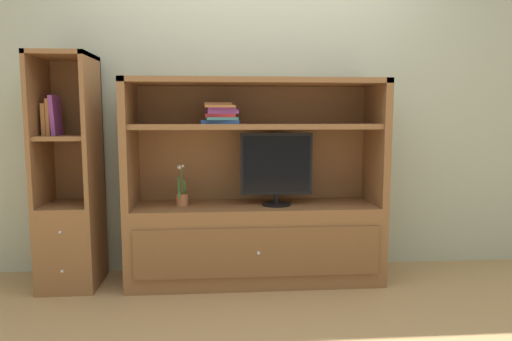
{
  "coord_description": "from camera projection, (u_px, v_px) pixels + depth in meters",
  "views": [
    {
      "loc": [
        -0.26,
        -2.82,
        1.19
      ],
      "look_at": [
        0.0,
        0.35,
        0.8
      ],
      "focal_mm": 32.39,
      "sensor_mm": 36.0,
      "label": 1
    }
  ],
  "objects": [
    {
      "name": "tv_monitor",
      "position": [
        277.0,
        167.0,
        3.24
      ],
      "size": [
        0.5,
        0.21,
        0.51
      ],
      "color": "black",
      "rests_on": "media_console"
    },
    {
      "name": "magazine_stack",
      "position": [
        221.0,
        114.0,
        3.19
      ],
      "size": [
        0.28,
        0.34,
        0.14
      ],
      "color": "#2D519E",
      "rests_on": "media_console"
    },
    {
      "name": "bookshelf_tall",
      "position": [
        71.0,
        208.0,
        3.2
      ],
      "size": [
        0.38,
        0.46,
        1.6
      ],
      "color": "brown",
      "rests_on": "ground_plane"
    },
    {
      "name": "potted_plant",
      "position": [
        182.0,
        197.0,
        3.24
      ],
      "size": [
        0.08,
        0.12,
        0.29
      ],
      "color": "#B26642",
      "rests_on": "media_console"
    },
    {
      "name": "media_console",
      "position": [
        255.0,
        218.0,
        3.31
      ],
      "size": [
        1.79,
        0.52,
        1.43
      ],
      "color": "brown",
      "rests_on": "ground_plane"
    },
    {
      "name": "ground_plane",
      "position": [
        260.0,
        301.0,
        2.96
      ],
      "size": [
        8.0,
        8.0,
        0.0
      ],
      "primitive_type": "plane",
      "color": "tan"
    },
    {
      "name": "upright_book_row",
      "position": [
        52.0,
        117.0,
        3.1
      ],
      "size": [
        0.09,
        0.17,
        0.27
      ],
      "color": "#A56638",
      "rests_on": "bookshelf_tall"
    },
    {
      "name": "painted_rear_wall",
      "position": [
        252.0,
        87.0,
        3.53
      ],
      "size": [
        6.0,
        0.1,
        2.8
      ],
      "primitive_type": "cube",
      "color": "#ADB29E",
      "rests_on": "ground_plane"
    }
  ]
}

